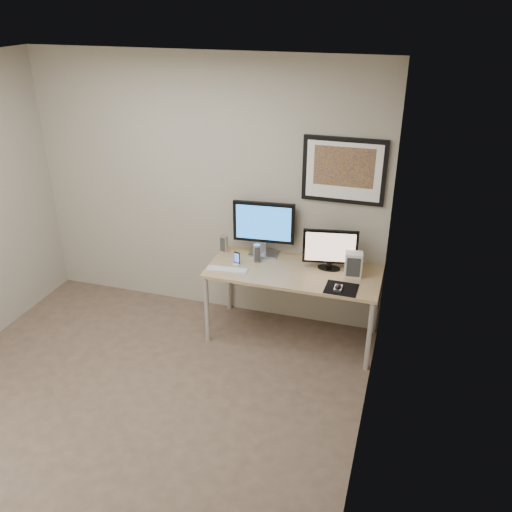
# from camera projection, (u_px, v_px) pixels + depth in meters

# --- Properties ---
(floor) EXTENTS (3.60, 3.60, 0.00)m
(floor) POSITION_uv_depth(u_px,v_px,m) (134.00, 405.00, 4.45)
(floor) COLOR #4F3E31
(floor) RESTS_ON ground
(room) EXTENTS (3.60, 3.60, 3.60)m
(room) POSITION_uv_depth(u_px,v_px,m) (142.00, 198.00, 4.11)
(room) COLOR white
(room) RESTS_ON ground
(desk) EXTENTS (1.60, 0.70, 0.73)m
(desk) POSITION_uv_depth(u_px,v_px,m) (294.00, 277.00, 5.05)
(desk) COLOR #8C6543
(desk) RESTS_ON floor
(framed_art) EXTENTS (0.75, 0.04, 0.60)m
(framed_art) POSITION_uv_depth(u_px,v_px,m) (344.00, 171.00, 4.82)
(framed_art) COLOR black
(framed_art) RESTS_ON room
(monitor_large) EXTENTS (0.60, 0.22, 0.54)m
(monitor_large) POSITION_uv_depth(u_px,v_px,m) (264.00, 226.00, 5.19)
(monitor_large) COLOR #B7B7BC
(monitor_large) RESTS_ON desk
(monitor_tv) EXTENTS (0.50, 0.15, 0.39)m
(monitor_tv) POSITION_uv_depth(u_px,v_px,m) (330.00, 249.00, 4.95)
(monitor_tv) COLOR black
(monitor_tv) RESTS_ON desk
(speaker_left) EXTENTS (0.08, 0.08, 0.17)m
(speaker_left) POSITION_uv_depth(u_px,v_px,m) (224.00, 244.00, 5.35)
(speaker_left) COLOR #B7B7BC
(speaker_left) RESTS_ON desk
(speaker_right) EXTENTS (0.09, 0.09, 0.18)m
(speaker_right) POSITION_uv_depth(u_px,v_px,m) (257.00, 253.00, 5.15)
(speaker_right) COLOR #B7B7BC
(speaker_right) RESTS_ON desk
(phone_dock) EXTENTS (0.07, 0.07, 0.13)m
(phone_dock) POSITION_uv_depth(u_px,v_px,m) (237.00, 258.00, 5.10)
(phone_dock) COLOR black
(phone_dock) RESTS_ON desk
(keyboard) EXTENTS (0.40, 0.14, 0.01)m
(keyboard) POSITION_uv_depth(u_px,v_px,m) (227.00, 269.00, 5.02)
(keyboard) COLOR silver
(keyboard) RESTS_ON desk
(mousepad) EXTENTS (0.29, 0.25, 0.00)m
(mousepad) POSITION_uv_depth(u_px,v_px,m) (341.00, 289.00, 4.71)
(mousepad) COLOR black
(mousepad) RESTS_ON desk
(mouse) EXTENTS (0.06, 0.11, 0.04)m
(mouse) POSITION_uv_depth(u_px,v_px,m) (338.00, 287.00, 4.69)
(mouse) COLOR black
(mouse) RESTS_ON mousepad
(fan_unit) EXTENTS (0.17, 0.13, 0.23)m
(fan_unit) POSITION_uv_depth(u_px,v_px,m) (353.00, 265.00, 4.87)
(fan_unit) COLOR silver
(fan_unit) RESTS_ON desk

